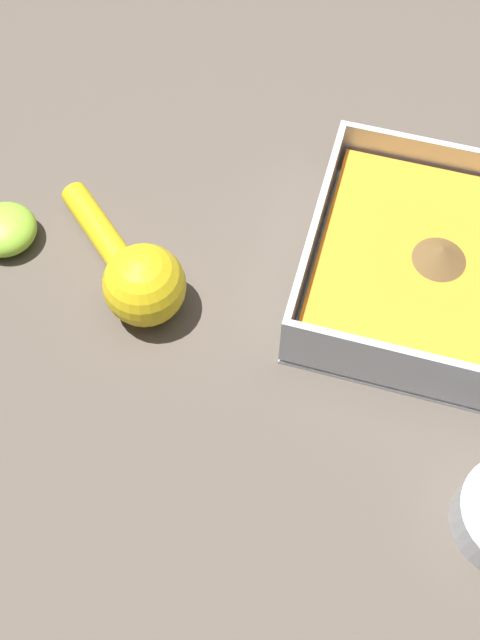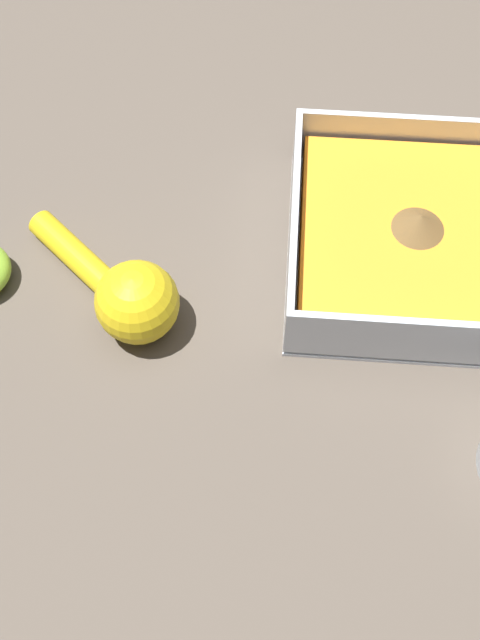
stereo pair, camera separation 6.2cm
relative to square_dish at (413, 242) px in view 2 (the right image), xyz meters
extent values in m
plane|color=brown|center=(0.01, -0.04, -0.02)|extent=(4.00, 4.00, 0.00)
cube|color=silver|center=(0.00, 0.00, -0.02)|extent=(0.23, 0.23, 0.01)
cube|color=silver|center=(0.00, 0.11, 0.01)|extent=(0.23, 0.01, 0.06)
cube|color=silver|center=(0.00, -0.11, 0.01)|extent=(0.23, 0.01, 0.06)
cube|color=silver|center=(-0.11, 0.00, 0.01)|extent=(0.01, 0.21, 0.06)
cube|color=orange|center=(0.00, 0.00, 0.00)|extent=(0.20, 0.20, 0.04)
cone|color=brown|center=(0.00, 0.00, 0.03)|extent=(0.05, 0.05, 0.02)
sphere|color=yellow|center=(-0.24, -0.09, 0.01)|extent=(0.07, 0.07, 0.07)
cylinder|color=yellow|center=(-0.31, -0.03, -0.01)|extent=(0.10, 0.09, 0.03)
camera|label=1|loc=(-0.07, -0.40, 0.55)|focal=42.00mm
camera|label=2|loc=(-0.13, -0.41, 0.55)|focal=42.00mm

